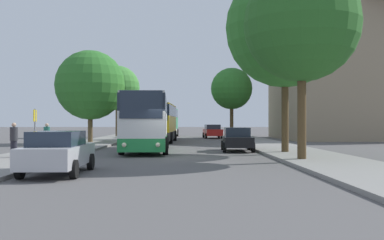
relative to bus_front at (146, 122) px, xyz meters
The scene contains 18 objects.
ground_plane 5.74m from the bus_front, 70.85° to the right, with size 300.00×300.00×0.00m, color #565454.
sidewalk_left 7.53m from the bus_front, 135.45° to the right, with size 4.00×120.00×0.15m, color gray.
sidewalk_right 10.33m from the bus_front, 30.31° to the right, with size 4.00×120.00×0.15m, color gray.
building_right_background 30.56m from the bus_front, 43.35° to the left, with size 17.34×14.48×18.28m.
bus_front is the anchor object (origin of this frame).
bus_middle 12.87m from the bus_front, 89.32° to the left, with size 2.97×10.37×3.43m.
bus_rear 25.91m from the bus_front, 89.70° to the left, with size 3.04×12.01×3.51m.
parked_car_left_curb 12.61m from the bus_front, 99.42° to the right, with size 1.97×4.50×1.51m.
parked_car_right_near 5.80m from the bus_front, ahead, with size 2.05×4.21×1.48m.
parked_car_right_far 23.67m from the bus_front, 76.24° to the left, with size 2.18×4.74×1.55m.
bus_stop_sign 7.41m from the bus_front, 134.81° to the right, with size 0.08×0.45×2.35m.
pedestrian_waiting_near 6.02m from the bus_front, 161.98° to the right, with size 0.36×0.36×1.61m.
pedestrian_waiting_far 8.81m from the bus_front, 131.27° to the right, with size 0.36×0.36×1.65m.
tree_left_near 11.93m from the bus_front, 119.15° to the left, with size 5.90×5.90×7.78m.
tree_left_far 26.75m from the bus_front, 102.37° to the left, with size 5.38×5.38×8.48m.
tree_right_near 10.08m from the bus_front, 19.39° to the right, with size 6.74×6.74×10.39m.
tree_right_mid 11.85m from the bus_front, 45.22° to the right, with size 5.32×5.32×8.84m.
tree_right_far 23.74m from the bus_front, 70.78° to the left, with size 4.66×4.66×7.79m.
Camera 1 is at (0.56, -23.03, 1.82)m, focal length 42.00 mm.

